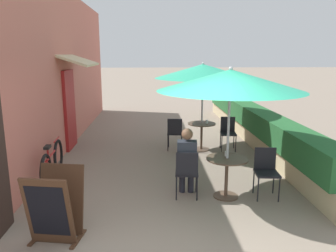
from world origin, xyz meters
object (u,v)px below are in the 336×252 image
object	(u,v)px
patio_table_mid	(202,131)
menu_board	(56,206)
cafe_chair_mid_left	(175,131)
cafe_chair_mid_right	(228,131)
patio_umbrella_near	(230,80)
seated_patron_near_left	(187,159)
coffee_cup_mid	(207,122)
cafe_chair_near_right	(266,168)
patio_table_near	(227,170)
patio_umbrella_mid	(203,71)
cafe_chair_near_left	(187,170)
bicycle_leaning	(52,163)
coffee_cup_near	(227,154)

from	to	relation	value
patio_table_mid	menu_board	world-z (taller)	menu_board
cafe_chair_mid_left	cafe_chair_mid_right	bearing A→B (deg)	6.19
patio_umbrella_near	seated_patron_near_left	distance (m)	1.56
cafe_chair_mid_left	coffee_cup_mid	xyz separation A→B (m)	(0.84, -0.02, 0.25)
cafe_chair_near_right	patio_table_near	bearing A→B (deg)	6.19
patio_table_near	patio_umbrella_mid	distance (m)	3.36
patio_table_mid	cafe_chair_near_left	bearing A→B (deg)	-103.48
seated_patron_near_left	menu_board	bearing A→B (deg)	-140.05
patio_umbrella_mid	cafe_chair_mid_right	world-z (taller)	patio_umbrella_mid
cafe_chair_near_right	bicycle_leaning	bearing A→B (deg)	-7.89
bicycle_leaning	patio_table_near	bearing A→B (deg)	-19.51
cafe_chair_mid_right	cafe_chair_mid_left	bearing A→B (deg)	6.19
patio_table_near	bicycle_leaning	distance (m)	3.45
patio_table_near	cafe_chair_mid_right	bearing A→B (deg)	76.47
cafe_chair_near_right	cafe_chair_mid_right	world-z (taller)	same
cafe_chair_mid_left	menu_board	world-z (taller)	menu_board
cafe_chair_mid_left	cafe_chair_mid_right	size ratio (longest dim) A/B	1.00
coffee_cup_near	menu_board	distance (m)	2.99
patio_table_near	coffee_cup_near	bearing A→B (deg)	82.22
cafe_chair_near_right	coffee_cup_mid	xyz separation A→B (m)	(-0.57, 2.93, 0.25)
patio_table_near	cafe_chair_mid_right	xyz separation A→B (m)	(0.71, 2.97, 0.01)
coffee_cup_mid	coffee_cup_near	bearing A→B (deg)	-92.43
coffee_cup_near	patio_table_near	bearing A→B (deg)	-97.78
patio_table_near	coffee_cup_near	distance (m)	0.29
coffee_cup_near	bicycle_leaning	size ratio (longest dim) A/B	0.05
cafe_chair_near_left	cafe_chair_near_right	distance (m)	1.42
cafe_chair_near_right	cafe_chair_mid_right	distance (m)	2.96
cafe_chair_near_left	cafe_chair_mid_right	world-z (taller)	same
seated_patron_near_left	cafe_chair_mid_right	bearing A→B (deg)	69.12
coffee_cup_near	cafe_chair_near_right	bearing A→B (deg)	-8.83
patio_umbrella_near	patio_umbrella_mid	bearing A→B (deg)	89.91
coffee_cup_near	patio_table_mid	xyz separation A→B (m)	(-0.01, 2.85, -0.26)
bicycle_leaning	menu_board	size ratio (longest dim) A/B	1.78
cafe_chair_near_right	cafe_chair_near_left	bearing A→B (deg)	6.19
patio_umbrella_near	cafe_chair_near_left	distance (m)	1.72
cafe_chair_near_left	bicycle_leaning	bearing A→B (deg)	164.98
bicycle_leaning	cafe_chair_near_left	bearing A→B (deg)	-23.77
patio_table_near	cafe_chair_near_left	distance (m)	0.71
patio_table_near	bicycle_leaning	xyz separation A→B (m)	(-3.32, 0.96, -0.14)
cafe_chair_near_right	bicycle_leaning	size ratio (longest dim) A/B	0.49
patio_umbrella_near	patio_table_mid	bearing A→B (deg)	89.91
cafe_chair_mid_right	coffee_cup_near	bearing A→B (deg)	82.48
patio_table_near	menu_board	distance (m)	2.91
patio_table_mid	coffee_cup_mid	size ratio (longest dim) A/B	8.10
patio_umbrella_near	seated_patron_near_left	size ratio (longest dim) A/B	1.98
seated_patron_near_left	cafe_chair_mid_right	size ratio (longest dim) A/B	1.44
patio_table_near	cafe_chair_near_left	xyz separation A→B (m)	(-0.71, -0.01, 0.01)
patio_table_near	seated_patron_near_left	distance (m)	0.73
coffee_cup_mid	cafe_chair_mid_left	bearing A→B (deg)	178.44
patio_umbrella_mid	cafe_chair_mid_left	size ratio (longest dim) A/B	2.84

